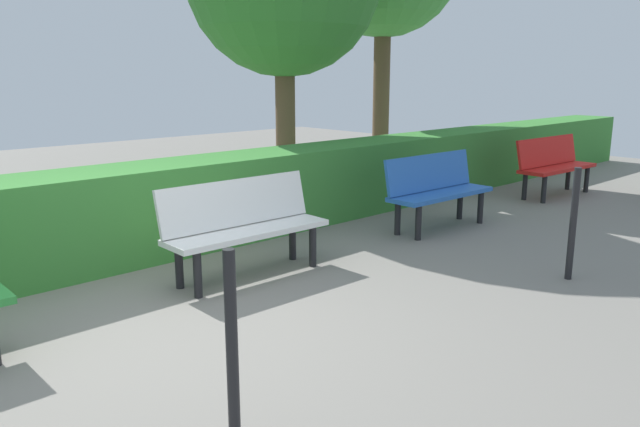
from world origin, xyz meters
The scene contains 7 objects.
ground_plane centered at (0.00, 0.00, 0.00)m, with size 23.94×23.94×0.00m, color gray.
bench_red centered at (-6.80, -0.52, 0.48)m, with size 1.56×0.54×0.86m.
bench_blue centered at (-3.92, -0.53, 0.48)m, with size 1.48×0.51×0.86m.
bench_white centered at (-1.24, -0.67, 0.48)m, with size 1.55×0.50×0.86m.
hedge_row centered at (-1.24, -1.84, 0.45)m, with size 19.94×0.80×0.90m, color #387F33.
railing_post_mid centered at (-3.26, 1.40, 0.50)m, with size 0.06×0.06×1.00m, color black.
railing_post_far centered at (0.36, 1.40, 0.50)m, with size 0.06×0.06×1.00m, color black.
Camera 1 is at (1.91, 3.67, 1.79)m, focal length 34.47 mm.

